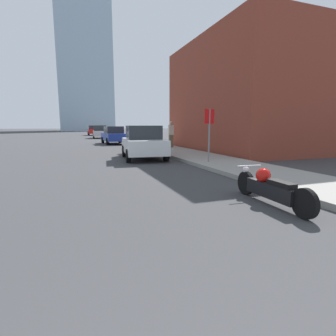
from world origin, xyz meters
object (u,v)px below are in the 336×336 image
parked_car_white (143,143)px  parked_car_silver (100,132)px  motorcycle (270,188)px  parked_car_red (93,130)px  stop_sign (209,126)px  parked_car_blue (114,135)px  pedestrian (171,134)px

parked_car_white → parked_car_silver: (0.21, 25.14, 0.04)m
motorcycle → parked_car_white: 8.57m
parked_car_red → stop_sign: stop_sign is taller
motorcycle → parked_car_silver: (-0.34, 33.67, 0.50)m
motorcycle → parked_car_blue: (-0.29, 20.76, 0.46)m
parked_car_red → stop_sign: size_ratio=1.91×
parked_car_white → parked_car_silver: 25.14m
stop_sign → pedestrian: 7.83m
motorcycle → parked_car_white: bearing=95.6°
parked_car_blue → parked_car_silver: (-0.05, 12.92, 0.05)m
motorcycle → parked_car_red: bearing=92.5°
parked_car_silver → parked_car_white: bearing=-86.9°
parked_car_silver → parked_car_red: size_ratio=1.09×
motorcycle → parked_car_silver: size_ratio=0.51×
parked_car_silver → pedestrian: 20.67m
parked_car_white → parked_car_red: parked_car_red is taller
parked_car_white → stop_sign: stop_sign is taller
parked_car_blue → parked_car_silver: parked_car_silver is taller
pedestrian → motorcycle: bearing=-101.4°
parked_car_blue → pedestrian: pedestrian is taller
motorcycle → parked_car_white: (-0.55, 8.54, 0.47)m
parked_car_white → stop_sign: (2.07, -3.04, 0.82)m
pedestrian → parked_car_red: bearing=95.4°
motorcycle → pedestrian: size_ratio=1.28×
parked_car_blue → pedestrian: size_ratio=2.39×
motorcycle → stop_sign: 5.85m
parked_car_red → pedestrian: (3.11, -32.73, 0.22)m
parked_car_silver → parked_car_red: (-0.10, 12.28, 0.03)m
parked_car_blue → parked_car_red: 25.20m
parked_car_blue → parked_car_red: (-0.15, 25.20, 0.08)m
motorcycle → stop_sign: stop_sign is taller
parked_car_white → parked_car_blue: (0.26, 12.22, -0.01)m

